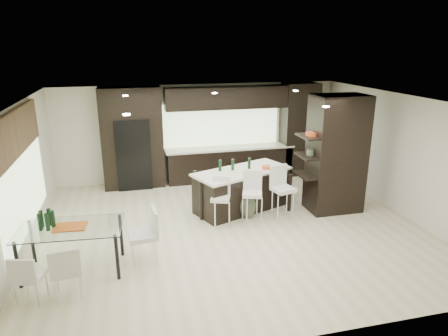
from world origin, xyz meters
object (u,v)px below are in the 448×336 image
object	(u,v)px
kitchen_island	(242,190)
stool_right	(283,199)
stool_left	(220,207)
floor_vase	(247,195)
dining_table	(73,249)
chair_end	(143,239)
chair_near	(67,273)
stool_mid	(252,203)
chair_far	(30,279)
bench	(265,186)

from	to	relation	value
kitchen_island	stool_right	xyz separation A→B (m)	(0.70, -0.81, 0.02)
stool_left	floor_vase	world-z (taller)	floor_vase
dining_table	chair_end	world-z (taller)	chair_end
stool_right	floor_vase	size ratio (longest dim) A/B	0.92
chair_near	chair_end	world-z (taller)	chair_end
stool_right	dining_table	world-z (taller)	stool_right
stool_mid	floor_vase	distance (m)	0.30
floor_vase	chair_near	world-z (taller)	floor_vase
floor_vase	chair_far	world-z (taller)	floor_vase
floor_vase	kitchen_island	bearing A→B (deg)	87.87
stool_mid	chair_end	world-z (taller)	stool_mid
stool_right	stool_mid	bearing A→B (deg)	164.20
kitchen_island	chair_far	size ratio (longest dim) A/B	3.05
stool_right	bench	distance (m)	1.61
floor_vase	stool_mid	bearing A→B (deg)	-86.26
floor_vase	chair_end	xyz separation A→B (m)	(-2.37, -1.42, -0.08)
chair_end	chair_near	bearing A→B (deg)	118.86
floor_vase	stool_left	bearing A→B (deg)	-158.16
kitchen_island	stool_right	world-z (taller)	stool_right
stool_left	bench	bearing A→B (deg)	66.06
chair_far	dining_table	bearing A→B (deg)	69.53
floor_vase	chair_far	distance (m)	4.63
floor_vase	chair_end	size ratio (longest dim) A/B	1.17
chair_far	bench	bearing A→B (deg)	49.43
chair_end	stool_right	bearing A→B (deg)	-74.79
kitchen_island	chair_far	world-z (taller)	kitchen_island
stool_mid	floor_vase	bearing A→B (deg)	112.09
chair_near	chair_end	distance (m)	1.41
kitchen_island	dining_table	distance (m)	4.05
stool_left	dining_table	xyz separation A→B (m)	(-2.86, -1.15, -0.02)
bench	dining_table	world-z (taller)	dining_table
bench	floor_vase	size ratio (longest dim) A/B	1.10
stool_right	floor_vase	world-z (taller)	floor_vase
floor_vase	bench	bearing A→B (deg)	55.90
stool_mid	stool_right	bearing A→B (deg)	17.29
chair_far	kitchen_island	bearing A→B (deg)	47.74
bench	kitchen_island	bearing A→B (deg)	-118.47
kitchen_island	stool_left	xyz separation A→B (m)	(-0.70, -0.78, -0.05)
kitchen_island	floor_vase	bearing A→B (deg)	-113.93
stool_left	chair_near	bearing A→B (deg)	-125.03
chair_near	chair_end	bearing A→B (deg)	28.08
chair_end	kitchen_island	bearing A→B (deg)	-55.77
dining_table	chair_far	bearing A→B (deg)	-120.37
chair_far	chair_end	xyz separation A→B (m)	(1.71, 0.76, 0.08)
kitchen_island	bench	world-z (taller)	kitchen_island
bench	floor_vase	distance (m)	1.57
stool_right	floor_vase	distance (m)	0.78
dining_table	floor_vase	bearing A→B (deg)	26.37
kitchen_island	bench	distance (m)	1.17
stool_left	chair_far	size ratio (longest dim) A/B	1.15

